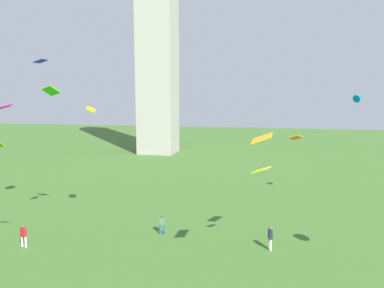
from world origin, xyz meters
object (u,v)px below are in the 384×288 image
object	(u,v)px
kite_flying_3	(5,107)
person_0	(270,237)
kite_flying_8	(262,138)
person_1	(23,234)
kite_flying_10	(51,91)
person_2	(162,223)
kite_flying_7	(91,109)
kite_flying_5	(41,61)
kite_flying_4	(296,137)
kite_flying_0	(261,170)
kite_flying_6	(360,97)

from	to	relation	value
kite_flying_3	person_0	bearing A→B (deg)	30.74
kite_flying_8	person_1	bearing A→B (deg)	84.11
kite_flying_10	person_2	bearing A→B (deg)	37.43
person_0	person_2	bearing A→B (deg)	-110.55
person_1	kite_flying_7	size ratio (longest dim) A/B	1.32
kite_flying_5	kite_flying_8	distance (m)	15.89
person_2	kite_flying_7	size ratio (longest dim) A/B	1.26
kite_flying_4	kite_flying_7	bearing A→B (deg)	98.41
kite_flying_3	person_2	bearing A→B (deg)	31.48
kite_flying_3	kite_flying_4	size ratio (longest dim) A/B	1.82
kite_flying_0	kite_flying_4	size ratio (longest dim) A/B	1.78
kite_flying_3	kite_flying_5	xyz separation A→B (m)	(8.12, -6.32, 3.31)
kite_flying_0	kite_flying_7	xyz separation A→B (m)	(-13.63, 0.55, 4.30)
person_2	kite_flying_3	size ratio (longest dim) A/B	0.88
kite_flying_5	kite_flying_0	bearing A→B (deg)	97.59
kite_flying_3	kite_flying_10	world-z (taller)	kite_flying_10
kite_flying_7	person_0	bearing A→B (deg)	-117.68
kite_flying_7	kite_flying_10	world-z (taller)	kite_flying_10
kite_flying_3	kite_flying_5	bearing A→B (deg)	0.41
person_2	kite_flying_5	xyz separation A→B (m)	(-7.15, -4.49, 12.54)
person_0	kite_flying_0	distance (m)	4.88
person_2	kite_flying_3	distance (m)	17.93
kite_flying_0	person_1	bearing A→B (deg)	-58.24
kite_flying_0	person_2	bearing A→B (deg)	-75.23
kite_flying_5	kite_flying_3	bearing A→B (deg)	-135.15
person_0	kite_flying_6	world-z (taller)	kite_flying_6
person_1	person_2	world-z (taller)	person_1
kite_flying_8	kite_flying_10	distance (m)	17.52
kite_flying_0	kite_flying_7	size ratio (longest dim) A/B	1.40
kite_flying_4	kite_flying_8	world-z (taller)	kite_flying_8
person_1	kite_flying_4	bearing A→B (deg)	-167.43
person_1	kite_flying_8	size ratio (longest dim) A/B	1.03
kite_flying_3	kite_flying_0	bearing A→B (deg)	32.41
person_0	kite_flying_6	size ratio (longest dim) A/B	1.23
person_0	kite_flying_10	world-z (taller)	kite_flying_10
kite_flying_8	kite_flying_10	bearing A→B (deg)	73.53
kite_flying_4	kite_flying_10	size ratio (longest dim) A/B	0.60
kite_flying_10	person_1	bearing A→B (deg)	-77.91
kite_flying_7	kite_flying_0	bearing A→B (deg)	-114.70
person_2	kite_flying_7	distance (m)	10.86
person_0	person_2	xyz separation A→B (m)	(-8.52, 1.33, -0.07)
person_1	kite_flying_3	xyz separation A→B (m)	(-5.91, 6.31, 9.18)
kite_flying_6	person_2	bearing A→B (deg)	77.47
person_1	kite_flying_4	world-z (taller)	kite_flying_4
person_1	kite_flying_10	bearing A→B (deg)	-92.15
person_2	kite_flying_0	distance (m)	9.14
kite_flying_3	kite_flying_8	xyz separation A→B (m)	(23.07, -9.14, -1.28)
person_1	kite_flying_5	world-z (taller)	kite_flying_5
person_1	kite_flying_6	xyz separation A→B (m)	(25.94, 14.21, 10.04)
person_1	kite_flying_5	size ratio (longest dim) A/B	1.70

